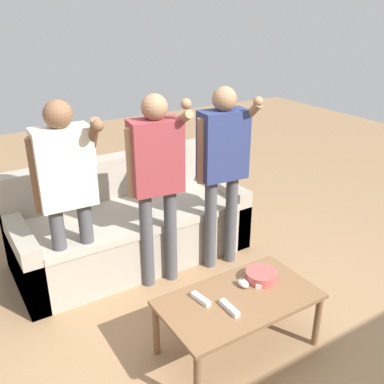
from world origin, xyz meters
The scene contains 11 objects.
ground_plane centered at (0.00, 0.00, 0.00)m, with size 12.00×12.00×0.00m, color #93704C.
couch centered at (0.05, 1.32, 0.29)m, with size 1.94×0.87×0.83m.
coffee_table centered at (0.15, -0.10, 0.35)m, with size 0.98×0.54×0.40m.
snack_bowl centered at (0.38, -0.02, 0.43)m, with size 0.21×0.21×0.06m, color #B24C47.
game_remote_nunchuk centered at (0.24, -0.02, 0.42)m, with size 0.06×0.09×0.05m.
player_left centered at (-0.54, 0.94, 0.94)m, with size 0.44×0.36×1.50m.
player_center centered at (0.08, 0.83, 0.94)m, with size 0.44×0.33×1.50m.
player_right centered at (0.64, 0.79, 0.94)m, with size 0.44×0.34×1.50m.
game_remote_wand_near centered at (0.36, -0.05, 0.41)m, with size 0.14×0.12×0.03m.
game_remote_wand_far centered at (-0.07, 0.00, 0.41)m, with size 0.06×0.15×0.03m.
game_remote_wand_spare centered at (0.03, -0.16, 0.41)m, with size 0.04×0.16×0.03m.
Camera 1 is at (-1.26, -1.80, 2.05)m, focal length 40.73 mm.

